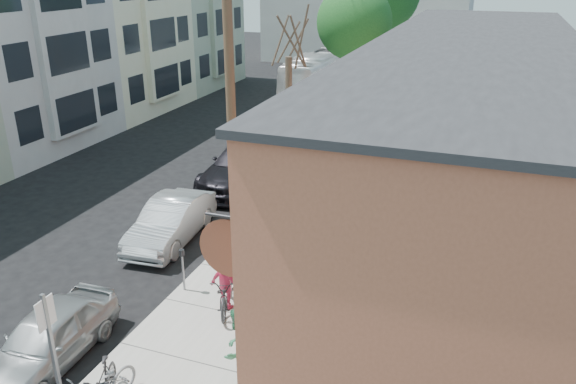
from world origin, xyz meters
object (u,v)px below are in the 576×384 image
(parking_meter_near, at_px, (182,263))
(parking_meter_far, at_px, (286,168))
(patron_green, at_px, (239,349))
(car_0, at_px, (48,337))
(tree_leafy_mid, at_px, (354,23))
(car_2, at_px, (246,164))
(patron_grey, at_px, (316,278))
(patio_chair_a, at_px, (288,366))
(car_1, at_px, (171,221))
(sign_post, at_px, (52,346))
(cyclist, at_px, (227,281))
(car_4, at_px, (330,107))
(utility_pole_near, at_px, (228,79))
(car_3, at_px, (294,130))
(bus, at_px, (317,73))
(tree_bare, at_px, (289,132))

(parking_meter_near, relative_size, parking_meter_far, 1.00)
(patron_green, bearing_deg, car_0, -73.60)
(parking_meter_far, relative_size, tree_leafy_mid, 0.17)
(tree_leafy_mid, relative_size, car_2, 1.28)
(patron_grey, bearing_deg, patio_chair_a, 12.33)
(car_2, bearing_deg, car_1, -91.48)
(sign_post, relative_size, cyclist, 1.79)
(parking_meter_far, xyz_separation_m, car_4, (-1.45, 11.33, -0.28))
(parking_meter_far, height_order, cyclist, cyclist)
(patio_chair_a, distance_m, car_4, 22.57)
(car_2, bearing_deg, sign_post, -81.06)
(patron_grey, xyz_separation_m, patron_green, (-0.67, -3.16, -0.04))
(parking_meter_far, relative_size, cyclist, 0.79)
(car_2, height_order, car_4, car_2)
(utility_pole_near, relative_size, patio_chair_a, 11.36)
(parking_meter_near, height_order, car_0, parking_meter_near)
(patio_chair_a, height_order, cyclist, cyclist)
(patron_green, distance_m, car_3, 17.82)
(car_1, bearing_deg, parking_meter_far, 64.45)
(tree_leafy_mid, height_order, car_1, tree_leafy_mid)
(parking_meter_near, relative_size, car_4, 0.29)
(car_3, bearing_deg, patio_chair_a, -69.19)
(patron_grey, relative_size, car_3, 0.39)
(patron_green, relative_size, car_4, 0.44)
(sign_post, relative_size, car_3, 0.55)
(cyclist, relative_size, car_4, 0.37)
(car_3, distance_m, car_4, 5.20)
(parking_meter_near, relative_size, car_3, 0.24)
(cyclist, bearing_deg, car_4, -73.63)
(car_3, bearing_deg, car_4, 87.53)
(utility_pole_near, relative_size, cyclist, 6.39)
(car_4, distance_m, bus, 7.64)
(car_0, xyz_separation_m, car_4, (0.00, 22.91, 0.06))
(patio_chair_a, height_order, patron_grey, patron_grey)
(patron_grey, relative_size, car_2, 0.34)
(sign_post, xyz_separation_m, utility_pole_near, (0.04, 7.83, 3.58))
(utility_pole_near, bearing_deg, cyclist, -67.90)
(sign_post, relative_size, car_0, 0.74)
(tree_bare, height_order, car_2, tree_bare)
(sign_post, xyz_separation_m, patio_chair_a, (3.83, 2.39, -1.24))
(parking_meter_far, xyz_separation_m, patron_grey, (3.68, -7.84, 0.15))
(car_3, xyz_separation_m, car_4, (0.39, 5.18, -0.00))
(car_0, relative_size, car_1, 0.90)
(bus, bearing_deg, patron_grey, -71.70)
(sign_post, xyz_separation_m, car_3, (-1.94, 19.12, -1.12))
(tree_leafy_mid, bearing_deg, car_1, -100.75)
(parking_meter_near, distance_m, car_2, 8.47)
(cyclist, height_order, car_4, cyclist)
(sign_post, bearing_deg, cyclist, 73.15)
(parking_meter_far, distance_m, car_4, 11.43)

